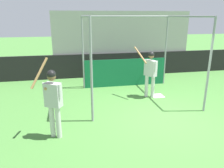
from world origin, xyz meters
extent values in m
plane|color=#477F38|center=(0.00, 0.00, 0.00)|extent=(60.00, 60.00, 0.00)
cube|color=black|center=(0.00, 5.32, 0.60)|extent=(24.00, 0.12, 1.19)
cube|color=#9E9E99|center=(0.00, 7.38, 1.62)|extent=(7.05, 4.00, 3.24)
cube|color=#195B33|center=(-2.75, 5.78, 1.24)|extent=(0.45, 0.40, 0.10)
cube|color=#195B33|center=(-2.75, 5.96, 1.47)|extent=(0.45, 0.06, 0.40)
cube|color=#195B33|center=(-2.20, 5.78, 1.24)|extent=(0.45, 0.40, 0.10)
cube|color=#195B33|center=(-2.20, 5.96, 1.47)|extent=(0.45, 0.06, 0.40)
cube|color=#195B33|center=(-1.65, 5.78, 1.24)|extent=(0.45, 0.40, 0.10)
cube|color=#195B33|center=(-1.65, 5.96, 1.47)|extent=(0.45, 0.06, 0.40)
cube|color=#195B33|center=(-1.10, 5.78, 1.24)|extent=(0.45, 0.40, 0.10)
cube|color=#195B33|center=(-1.10, 5.96, 1.47)|extent=(0.45, 0.06, 0.40)
cube|color=#195B33|center=(-0.55, 5.78, 1.24)|extent=(0.45, 0.40, 0.10)
cube|color=#195B33|center=(-0.55, 5.96, 1.47)|extent=(0.45, 0.06, 0.40)
cube|color=#195B33|center=(0.00, 5.78, 1.24)|extent=(0.45, 0.40, 0.10)
cube|color=#195B33|center=(0.00, 5.96, 1.47)|extent=(0.45, 0.06, 0.40)
cube|color=#195B33|center=(0.55, 5.78, 1.24)|extent=(0.45, 0.40, 0.10)
cube|color=#195B33|center=(0.55, 5.96, 1.47)|extent=(0.45, 0.06, 0.40)
cube|color=#195B33|center=(1.10, 5.78, 1.24)|extent=(0.45, 0.40, 0.10)
cube|color=#195B33|center=(1.10, 5.96, 1.47)|extent=(0.45, 0.06, 0.40)
cube|color=#195B33|center=(1.65, 5.78, 1.24)|extent=(0.45, 0.40, 0.10)
cube|color=#195B33|center=(1.65, 5.96, 1.47)|extent=(0.45, 0.06, 0.40)
cube|color=#195B33|center=(2.20, 5.78, 1.24)|extent=(0.45, 0.40, 0.10)
cube|color=#195B33|center=(2.20, 5.96, 1.47)|extent=(0.45, 0.06, 0.40)
cube|color=#195B33|center=(2.75, 5.78, 1.24)|extent=(0.45, 0.40, 0.10)
cube|color=#195B33|center=(2.75, 5.96, 1.47)|extent=(0.45, 0.06, 0.40)
cube|color=#195B33|center=(-2.75, 6.58, 1.64)|extent=(0.45, 0.40, 0.10)
cube|color=#195B33|center=(-2.75, 6.76, 1.87)|extent=(0.45, 0.06, 0.40)
cube|color=#195B33|center=(-2.20, 6.58, 1.64)|extent=(0.45, 0.40, 0.10)
cube|color=#195B33|center=(-2.20, 6.76, 1.87)|extent=(0.45, 0.06, 0.40)
cube|color=#195B33|center=(-1.65, 6.58, 1.64)|extent=(0.45, 0.40, 0.10)
cube|color=#195B33|center=(-1.65, 6.76, 1.87)|extent=(0.45, 0.06, 0.40)
cube|color=#195B33|center=(-1.10, 6.58, 1.64)|extent=(0.45, 0.40, 0.10)
cube|color=#195B33|center=(-1.10, 6.76, 1.87)|extent=(0.45, 0.06, 0.40)
cube|color=#195B33|center=(-0.55, 6.58, 1.64)|extent=(0.45, 0.40, 0.10)
cube|color=#195B33|center=(-0.55, 6.76, 1.87)|extent=(0.45, 0.06, 0.40)
cube|color=#195B33|center=(0.00, 6.58, 1.64)|extent=(0.45, 0.40, 0.10)
cube|color=#195B33|center=(0.00, 6.76, 1.87)|extent=(0.45, 0.06, 0.40)
cube|color=#195B33|center=(0.55, 6.58, 1.64)|extent=(0.45, 0.40, 0.10)
cube|color=#195B33|center=(0.55, 6.76, 1.87)|extent=(0.45, 0.06, 0.40)
cube|color=#195B33|center=(1.10, 6.58, 1.64)|extent=(0.45, 0.40, 0.10)
cube|color=#195B33|center=(1.10, 6.76, 1.87)|extent=(0.45, 0.06, 0.40)
cube|color=#195B33|center=(1.65, 6.58, 1.64)|extent=(0.45, 0.40, 0.10)
cube|color=#195B33|center=(1.65, 6.76, 1.87)|extent=(0.45, 0.06, 0.40)
cube|color=#195B33|center=(2.20, 6.58, 1.64)|extent=(0.45, 0.40, 0.10)
cube|color=#195B33|center=(2.20, 6.76, 1.87)|extent=(0.45, 0.06, 0.40)
cube|color=#195B33|center=(2.75, 6.58, 1.64)|extent=(0.45, 0.40, 0.10)
cube|color=#195B33|center=(2.75, 6.76, 1.87)|extent=(0.45, 0.06, 0.40)
cube|color=#195B33|center=(-2.75, 7.38, 2.04)|extent=(0.45, 0.40, 0.10)
cube|color=#195B33|center=(-2.75, 7.56, 2.27)|extent=(0.45, 0.06, 0.40)
cube|color=#195B33|center=(-2.20, 7.38, 2.04)|extent=(0.45, 0.40, 0.10)
cube|color=#195B33|center=(-2.20, 7.56, 2.27)|extent=(0.45, 0.06, 0.40)
cube|color=#195B33|center=(-1.65, 7.38, 2.04)|extent=(0.45, 0.40, 0.10)
cube|color=#195B33|center=(-1.65, 7.56, 2.27)|extent=(0.45, 0.06, 0.40)
cube|color=#195B33|center=(-1.10, 7.38, 2.04)|extent=(0.45, 0.40, 0.10)
cube|color=#195B33|center=(-1.10, 7.56, 2.27)|extent=(0.45, 0.06, 0.40)
cube|color=#195B33|center=(-0.55, 7.38, 2.04)|extent=(0.45, 0.40, 0.10)
cube|color=#195B33|center=(-0.55, 7.56, 2.27)|extent=(0.45, 0.06, 0.40)
cube|color=#195B33|center=(0.00, 7.38, 2.04)|extent=(0.45, 0.40, 0.10)
cube|color=#195B33|center=(0.00, 7.56, 2.27)|extent=(0.45, 0.06, 0.40)
cube|color=#195B33|center=(0.55, 7.38, 2.04)|extent=(0.45, 0.40, 0.10)
cube|color=#195B33|center=(0.55, 7.56, 2.27)|extent=(0.45, 0.06, 0.40)
cube|color=#195B33|center=(1.10, 7.38, 2.04)|extent=(0.45, 0.40, 0.10)
cube|color=#195B33|center=(1.10, 7.56, 2.27)|extent=(0.45, 0.06, 0.40)
cube|color=#195B33|center=(1.65, 7.38, 2.04)|extent=(0.45, 0.40, 0.10)
cube|color=#195B33|center=(1.65, 7.56, 2.27)|extent=(0.45, 0.06, 0.40)
cube|color=#195B33|center=(2.20, 7.38, 2.04)|extent=(0.45, 0.40, 0.10)
cube|color=#195B33|center=(2.20, 7.56, 2.27)|extent=(0.45, 0.06, 0.40)
cube|color=#195B33|center=(2.75, 7.38, 2.04)|extent=(0.45, 0.40, 0.10)
cube|color=#195B33|center=(2.75, 7.56, 2.27)|extent=(0.45, 0.06, 0.40)
cube|color=#195B33|center=(-2.75, 8.18, 2.44)|extent=(0.45, 0.40, 0.10)
cube|color=#195B33|center=(-2.75, 8.36, 2.67)|extent=(0.45, 0.06, 0.40)
cube|color=#195B33|center=(-2.20, 8.18, 2.44)|extent=(0.45, 0.40, 0.10)
cube|color=#195B33|center=(-2.20, 8.36, 2.67)|extent=(0.45, 0.06, 0.40)
cube|color=#195B33|center=(-1.65, 8.18, 2.44)|extent=(0.45, 0.40, 0.10)
cube|color=#195B33|center=(-1.65, 8.36, 2.67)|extent=(0.45, 0.06, 0.40)
cube|color=#195B33|center=(-1.10, 8.18, 2.44)|extent=(0.45, 0.40, 0.10)
cube|color=#195B33|center=(-1.10, 8.36, 2.67)|extent=(0.45, 0.06, 0.40)
cube|color=#195B33|center=(-0.55, 8.18, 2.44)|extent=(0.45, 0.40, 0.10)
cube|color=#195B33|center=(-0.55, 8.36, 2.67)|extent=(0.45, 0.06, 0.40)
cube|color=#195B33|center=(0.00, 8.18, 2.44)|extent=(0.45, 0.40, 0.10)
cube|color=#195B33|center=(0.00, 8.36, 2.67)|extent=(0.45, 0.06, 0.40)
cube|color=#195B33|center=(0.55, 8.18, 2.44)|extent=(0.45, 0.40, 0.10)
cube|color=#195B33|center=(0.55, 8.36, 2.67)|extent=(0.45, 0.06, 0.40)
cube|color=#195B33|center=(1.10, 8.18, 2.44)|extent=(0.45, 0.40, 0.10)
cube|color=#195B33|center=(1.10, 8.36, 2.67)|extent=(0.45, 0.06, 0.40)
cube|color=#195B33|center=(1.65, 8.18, 2.44)|extent=(0.45, 0.40, 0.10)
cube|color=#195B33|center=(1.65, 8.36, 2.67)|extent=(0.45, 0.06, 0.40)
cube|color=#195B33|center=(2.20, 8.18, 2.44)|extent=(0.45, 0.40, 0.10)
cube|color=#195B33|center=(2.20, 8.36, 2.67)|extent=(0.45, 0.06, 0.40)
cube|color=#195B33|center=(2.75, 8.18, 2.44)|extent=(0.45, 0.40, 0.10)
cube|color=#195B33|center=(2.75, 8.36, 2.67)|extent=(0.45, 0.06, 0.40)
cube|color=#195B33|center=(-2.75, 8.98, 2.84)|extent=(0.45, 0.40, 0.10)
cube|color=#195B33|center=(-2.75, 9.16, 3.07)|extent=(0.45, 0.06, 0.40)
cube|color=#195B33|center=(-2.20, 8.98, 2.84)|extent=(0.45, 0.40, 0.10)
cube|color=#195B33|center=(-2.20, 9.16, 3.07)|extent=(0.45, 0.06, 0.40)
cube|color=#195B33|center=(-1.65, 8.98, 2.84)|extent=(0.45, 0.40, 0.10)
cube|color=#195B33|center=(-1.65, 9.16, 3.07)|extent=(0.45, 0.06, 0.40)
cube|color=#195B33|center=(-1.10, 8.98, 2.84)|extent=(0.45, 0.40, 0.10)
cube|color=#195B33|center=(-1.10, 9.16, 3.07)|extent=(0.45, 0.06, 0.40)
cube|color=#195B33|center=(-0.55, 8.98, 2.84)|extent=(0.45, 0.40, 0.10)
cube|color=#195B33|center=(-0.55, 9.16, 3.07)|extent=(0.45, 0.06, 0.40)
cube|color=#195B33|center=(0.00, 8.98, 2.84)|extent=(0.45, 0.40, 0.10)
cube|color=#195B33|center=(0.00, 9.16, 3.07)|extent=(0.45, 0.06, 0.40)
cube|color=#195B33|center=(0.55, 8.98, 2.84)|extent=(0.45, 0.40, 0.10)
cube|color=#195B33|center=(0.55, 9.16, 3.07)|extent=(0.45, 0.06, 0.40)
cube|color=#195B33|center=(1.10, 8.98, 2.84)|extent=(0.45, 0.40, 0.10)
cube|color=#195B33|center=(1.10, 9.16, 3.07)|extent=(0.45, 0.06, 0.40)
cube|color=#195B33|center=(1.65, 8.98, 2.84)|extent=(0.45, 0.40, 0.10)
cube|color=#195B33|center=(1.65, 9.16, 3.07)|extent=(0.45, 0.06, 0.40)
cube|color=#195B33|center=(2.20, 8.98, 2.84)|extent=(0.45, 0.40, 0.10)
cube|color=#195B33|center=(2.20, 9.16, 3.07)|extent=(0.45, 0.06, 0.40)
cube|color=#195B33|center=(2.75, 8.98, 2.84)|extent=(0.45, 0.40, 0.10)
cube|color=#195B33|center=(2.75, 9.16, 3.07)|extent=(0.45, 0.06, 0.40)
cylinder|color=gray|center=(-2.19, 0.39, 1.49)|extent=(0.07, 0.07, 2.98)
cylinder|color=gray|center=(1.48, 0.39, 1.49)|extent=(0.07, 0.07, 2.98)
cylinder|color=gray|center=(-2.19, 3.57, 1.49)|extent=(0.07, 0.07, 2.98)
cylinder|color=gray|center=(1.48, 3.57, 1.49)|extent=(0.07, 0.07, 2.98)
cylinder|color=gray|center=(-2.19, 1.98, 2.98)|extent=(0.06, 3.18, 0.06)
cylinder|color=gray|center=(1.48, 1.98, 2.98)|extent=(0.06, 3.18, 0.06)
cylinder|color=gray|center=(-0.35, 3.57, 2.98)|extent=(3.67, 0.06, 0.06)
cube|color=#14663D|center=(-0.35, 3.55, 0.61)|extent=(3.60, 0.03, 1.21)
cube|color=white|center=(0.55, 2.00, 0.01)|extent=(0.44, 0.44, 0.02)
cylinder|color=silver|center=(0.30, 1.94, 0.42)|extent=(0.18, 0.18, 0.84)
cylinder|color=silver|center=(0.09, 2.06, 0.42)|extent=(0.18, 0.18, 0.84)
cube|color=#B7B7B7|center=(0.20, 2.00, 1.14)|extent=(0.42, 0.51, 0.59)
sphere|color=brown|center=(0.20, 2.00, 1.60)|extent=(0.21, 0.21, 0.21)
sphere|color=black|center=(0.20, 2.00, 1.64)|extent=(0.22, 0.22, 0.22)
cylinder|color=#B7B7B7|center=(0.28, 1.77, 1.27)|extent=(0.10, 0.10, 0.33)
cylinder|color=#B7B7B7|center=(0.04, 2.20, 1.27)|extent=(0.10, 0.10, 0.33)
cylinder|color=#AD7F4C|center=(-0.20, 2.09, 1.63)|extent=(0.31, 0.72, 0.54)
sphere|color=#AD7F4C|center=(0.14, 2.21, 1.38)|extent=(0.08, 0.08, 0.08)
cylinder|color=silver|center=(-3.13, -0.36, 0.42)|extent=(0.18, 0.18, 0.85)
cylinder|color=silver|center=(-3.29, -0.27, 0.42)|extent=(0.18, 0.18, 0.85)
cube|color=#B7B7B7|center=(-3.21, -0.31, 1.15)|extent=(0.46, 0.39, 0.60)
sphere|color=brown|center=(-3.21, -0.31, 1.61)|extent=(0.21, 0.21, 0.21)
sphere|color=black|center=(-3.21, -0.31, 1.66)|extent=(0.22, 0.22, 0.22)
cylinder|color=#B7B7B7|center=(-3.05, -0.45, 1.28)|extent=(0.10, 0.10, 0.33)
cylinder|color=#B7B7B7|center=(-3.41, -0.24, 1.28)|extent=(0.10, 0.10, 0.33)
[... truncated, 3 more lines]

